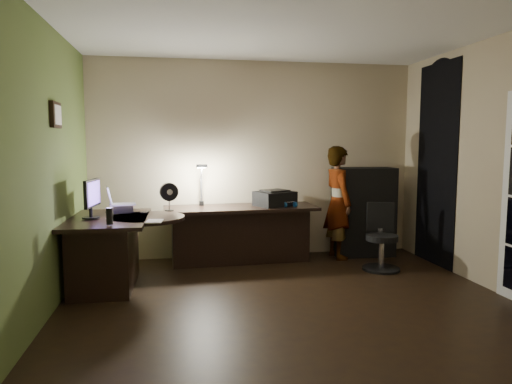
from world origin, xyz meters
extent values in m
cube|color=black|center=(0.00, 0.00, -0.01)|extent=(4.50, 4.00, 0.01)
cube|color=silver|center=(0.00, 0.00, 2.71)|extent=(4.50, 4.00, 0.01)
cube|color=tan|center=(0.00, 2.00, 1.35)|extent=(4.50, 0.01, 2.70)
cube|color=tan|center=(0.00, -2.00, 1.35)|extent=(4.50, 0.01, 2.70)
cube|color=tan|center=(-2.25, 0.00, 1.35)|extent=(0.01, 4.00, 2.70)
cube|color=tan|center=(2.25, 0.00, 1.35)|extent=(0.01, 4.00, 2.70)
cube|color=#4F632C|center=(-2.24, 0.00, 1.35)|extent=(0.00, 4.00, 2.70)
cube|color=black|center=(2.24, 1.15, 1.30)|extent=(0.01, 0.90, 2.60)
cube|color=black|center=(-2.22, 0.45, 1.85)|extent=(0.04, 0.30, 0.25)
cube|color=black|center=(-1.82, 0.85, 0.39)|extent=(0.84, 1.34, 0.77)
cube|color=black|center=(-0.25, 1.63, 0.37)|extent=(2.02, 0.78, 0.75)
cube|color=black|center=(1.50, 1.73, 0.62)|extent=(0.84, 0.45, 1.24)
cube|color=silver|center=(-1.70, 1.14, 0.83)|extent=(0.25, 0.22, 0.09)
cube|color=silver|center=(-1.70, 1.14, 0.97)|extent=(0.35, 0.34, 0.21)
cube|color=black|center=(-1.99, 0.77, 0.93)|extent=(0.15, 0.46, 0.30)
ellipsoid|color=silver|center=(-1.78, 0.62, 0.80)|extent=(0.09, 0.11, 0.04)
cube|color=black|center=(-1.45, 1.11, 0.78)|extent=(0.09, 0.15, 0.01)
cube|color=black|center=(-1.86, 1.11, 0.79)|extent=(0.08, 0.11, 0.01)
cylinder|color=black|center=(-1.74, 0.34, 0.86)|extent=(0.07, 0.07, 0.17)
cube|color=silver|center=(-1.31, 0.44, 0.79)|extent=(0.18, 0.23, 0.01)
cube|color=black|center=(-1.18, 1.41, 0.92)|extent=(0.25, 0.18, 0.35)
cube|color=navy|center=(0.37, 1.47, 0.79)|extent=(0.18, 0.12, 0.08)
cube|color=black|center=(0.20, 1.63, 0.85)|extent=(0.60, 0.54, 0.21)
cube|color=black|center=(-0.76, 1.83, 1.04)|extent=(0.21, 0.29, 0.59)
cube|color=black|center=(1.42, 0.95, 0.41)|extent=(0.58, 0.58, 0.83)
imported|color=#D8A88C|center=(1.10, 1.65, 0.77)|extent=(0.41, 0.58, 1.54)
camera|label=1|loc=(-1.07, -4.27, 1.58)|focal=32.00mm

